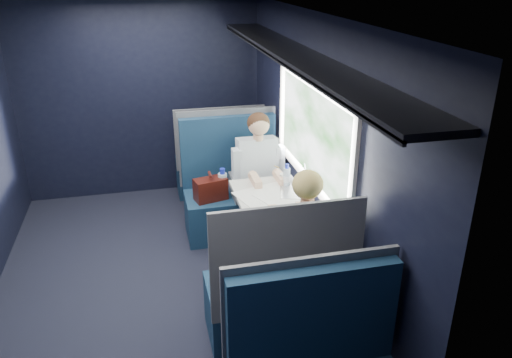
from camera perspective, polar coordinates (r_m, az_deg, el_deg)
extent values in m
cube|color=black|center=(4.63, -11.15, -11.93)|extent=(2.80, 4.20, 0.01)
cube|color=black|center=(4.33, 7.12, 3.09)|extent=(0.10, 4.20, 2.30)
cube|color=black|center=(6.13, -13.02, 8.78)|extent=(2.80, 0.10, 2.30)
cube|color=black|center=(2.23, -10.60, -19.21)|extent=(2.80, 0.10, 2.30)
cube|color=silver|center=(3.81, -14.03, 18.40)|extent=(2.80, 4.20, 0.10)
cube|color=silver|center=(4.14, 6.58, 10.77)|extent=(0.03, 1.84, 0.07)
cube|color=silver|center=(4.40, 6.07, -0.09)|extent=(0.03, 1.84, 0.07)
cube|color=silver|center=(3.48, 11.05, 0.65)|extent=(0.03, 0.07, 0.78)
cube|color=silver|center=(5.06, 3.02, 8.26)|extent=(0.03, 0.07, 0.78)
cube|color=black|center=(4.04, 4.56, 13.94)|extent=(0.36, 4.10, 0.04)
cube|color=black|center=(4.00, 2.15, 13.60)|extent=(0.02, 4.10, 0.03)
cube|color=red|center=(4.11, 6.73, 12.74)|extent=(0.01, 0.10, 0.12)
cylinder|color=#54565E|center=(4.52, -0.25, -7.01)|extent=(0.08, 0.08, 0.70)
cube|color=silver|center=(4.39, 2.04, -2.57)|extent=(0.62, 1.00, 0.04)
cube|color=#0D233C|center=(5.25, -2.48, -4.01)|extent=(1.00, 0.50, 0.45)
cube|color=#0D233C|center=(5.27, -3.21, 3.26)|extent=(1.00, 0.10, 0.75)
cube|color=#54565E|center=(5.32, -3.32, 3.71)|extent=(1.04, 0.03, 0.82)
cube|color=#54565E|center=(5.06, -2.43, -1.00)|extent=(0.06, 0.40, 0.20)
cube|color=#43130E|center=(5.01, -5.22, -1.17)|extent=(0.35, 0.24, 0.23)
cylinder|color=#43130E|center=(4.95, -5.29, 0.51)|extent=(0.06, 0.13, 0.03)
cylinder|color=silver|center=(5.05, -3.82, -0.72)|extent=(0.09, 0.09, 0.25)
cylinder|color=#192AC0|center=(4.99, -3.87, 0.90)|extent=(0.05, 0.05, 0.06)
cube|color=#0D233C|center=(3.96, 1.93, -14.22)|extent=(1.00, 0.50, 0.45)
cube|color=#0D233C|center=(3.38, 3.39, -9.17)|extent=(1.00, 0.10, 0.75)
cube|color=#54565E|center=(3.32, 3.67, -9.30)|extent=(1.04, 0.03, 0.82)
cube|color=#54565E|center=(3.81, 1.80, -9.90)|extent=(0.06, 0.40, 0.20)
cube|color=#0D233C|center=(6.23, -4.39, 0.55)|extent=(1.00, 0.40, 0.45)
cube|color=#0D233C|center=(5.81, -4.18, 4.70)|extent=(1.00, 0.10, 0.66)
cube|color=#54565E|center=(5.75, -4.10, 4.71)|extent=(1.04, 0.03, 0.72)
cube|color=#0D233C|center=(2.97, 6.51, -15.54)|extent=(1.00, 0.10, 0.66)
cube|color=#54565E|center=(3.00, 6.17, -14.61)|extent=(1.04, 0.03, 0.72)
cube|color=black|center=(5.04, 0.56, -1.35)|extent=(0.36, 0.44, 0.16)
cube|color=black|center=(5.00, 1.09, -5.46)|extent=(0.32, 0.12, 0.45)
cube|color=silver|center=(5.08, 0.14, 1.95)|extent=(0.40, 0.29, 0.53)
cylinder|color=#D8A88C|center=(4.95, 0.25, 4.80)|extent=(0.10, 0.10, 0.06)
sphere|color=#D8A88C|center=(4.89, 0.31, 6.22)|extent=(0.21, 0.21, 0.21)
sphere|color=#382114|center=(4.90, 0.27, 6.44)|extent=(0.22, 0.22, 0.22)
cube|color=silver|center=(5.00, -2.21, 1.57)|extent=(0.09, 0.12, 0.34)
cube|color=silver|center=(5.10, 2.65, 1.99)|extent=(0.09, 0.12, 0.34)
cube|color=black|center=(3.95, 5.00, -8.95)|extent=(0.36, 0.44, 0.16)
cube|color=black|center=(4.28, 4.03, -11.01)|extent=(0.32, 0.12, 0.45)
cube|color=black|center=(3.70, 5.90, -6.97)|extent=(0.40, 0.29, 0.53)
cylinder|color=#D8A88C|center=(3.60, 5.88, -2.80)|extent=(0.10, 0.10, 0.06)
sphere|color=#D8A88C|center=(3.56, 5.86, -0.71)|extent=(0.21, 0.21, 0.21)
sphere|color=tan|center=(3.54, 5.95, -0.59)|extent=(0.22, 0.22, 0.22)
cube|color=black|center=(3.67, 2.42, -7.08)|extent=(0.09, 0.12, 0.34)
cube|color=black|center=(3.80, 8.87, -6.24)|extent=(0.09, 0.12, 0.34)
cube|color=tan|center=(3.59, 6.28, -5.78)|extent=(0.26, 0.07, 0.36)
cube|color=white|center=(4.32, 2.59, -2.68)|extent=(0.73, 0.88, 0.01)
cube|color=silver|center=(4.51, 4.38, -1.45)|extent=(0.32, 0.38, 0.02)
cube|color=silver|center=(4.50, 5.88, 0.16)|extent=(0.10, 0.32, 0.23)
cube|color=black|center=(4.49, 5.79, 0.15)|extent=(0.08, 0.28, 0.19)
cylinder|color=silver|center=(4.60, 3.52, 0.19)|extent=(0.06, 0.06, 0.18)
cylinder|color=#192AC0|center=(4.55, 3.55, 1.48)|extent=(0.04, 0.04, 0.04)
cylinder|color=white|center=(4.69, 3.14, 0.09)|extent=(0.07, 0.07, 0.09)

